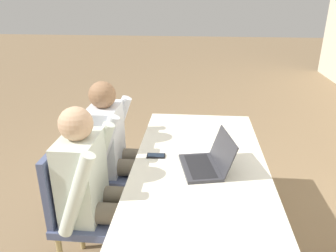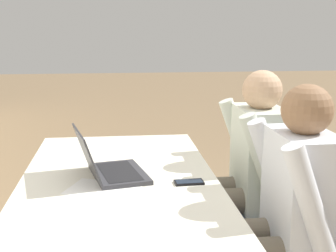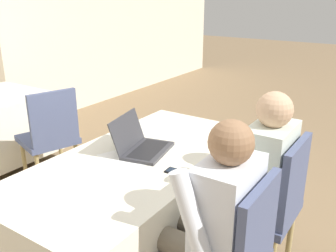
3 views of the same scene
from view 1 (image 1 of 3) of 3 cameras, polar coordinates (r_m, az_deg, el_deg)
ground_plane at (r=2.65m, az=4.96°, el=-19.98°), size 24.00×24.00×0.00m
conference_table_near at (r=2.31m, az=5.43°, el=-9.78°), size 1.77×0.88×0.72m
laptop at (r=2.13m, az=6.75°, el=-6.30°), size 0.41×0.37×0.23m
cell_phone at (r=2.28m, az=-2.11°, el=-5.20°), size 0.07×0.13×0.01m
paper_beside_laptop at (r=2.29m, az=7.26°, el=-5.28°), size 0.30×0.35×0.00m
chair_near_left at (r=2.66m, az=-10.98°, el=-6.38°), size 0.44×0.44×0.92m
chair_near_right at (r=2.22m, az=-14.85°, el=-13.27°), size 0.44×0.44×0.92m
person_checkered_shirt at (r=2.56m, az=-8.99°, el=-3.41°), size 0.50×0.52×1.18m
person_white_shirt at (r=2.10m, az=-12.56°, el=-10.04°), size 0.50×0.52×1.18m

